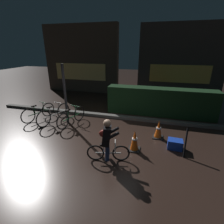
% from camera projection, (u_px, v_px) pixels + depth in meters
% --- Properties ---
extents(ground_plane, '(40.00, 40.00, 0.00)m').
position_uv_depth(ground_plane, '(101.00, 143.00, 5.54)').
color(ground_plane, black).
extents(sidewalk_curb, '(12.00, 0.24, 0.12)m').
position_uv_depth(sidewalk_curb, '(117.00, 117.00, 7.50)').
color(sidewalk_curb, '#56544F').
rests_on(sidewalk_curb, ground).
extents(hedge_row, '(4.80, 0.70, 1.26)m').
position_uv_depth(hedge_row, '(160.00, 102.00, 7.67)').
color(hedge_row, black).
rests_on(hedge_row, ground).
extents(storefront_left, '(5.17, 0.54, 4.41)m').
position_uv_depth(storefront_left, '(81.00, 59.00, 11.48)').
color(storefront_left, '#42382D').
rests_on(storefront_left, ground).
extents(storefront_right, '(5.21, 0.54, 4.39)m').
position_uv_depth(storefront_right, '(181.00, 61.00, 10.54)').
color(storefront_right, '#383330').
rests_on(storefront_right, ground).
extents(street_post, '(0.10, 0.10, 2.40)m').
position_uv_depth(street_post, '(65.00, 95.00, 6.65)').
color(street_post, '#2D2D33').
rests_on(street_post, ground).
extents(parked_bike_leftmost, '(0.60, 1.51, 0.73)m').
position_uv_depth(parked_bike_leftmost, '(39.00, 112.00, 7.24)').
color(parked_bike_leftmost, black).
rests_on(parked_bike_leftmost, ground).
extents(parked_bike_left_mid, '(0.56, 1.67, 0.80)m').
position_uv_depth(parked_bike_left_mid, '(54.00, 114.00, 6.96)').
color(parked_bike_left_mid, black).
rests_on(parked_bike_left_mid, ground).
extents(parked_bike_center_left, '(0.52, 1.56, 0.74)m').
position_uv_depth(parked_bike_center_left, '(72.00, 117.00, 6.77)').
color(parked_bike_center_left, black).
rests_on(parked_bike_center_left, ground).
extents(traffic_cone_near, '(0.36, 0.36, 0.67)m').
position_uv_depth(traffic_cone_near, '(135.00, 141.00, 5.07)').
color(traffic_cone_near, black).
rests_on(traffic_cone_near, ground).
extents(traffic_cone_far, '(0.36, 0.36, 0.64)m').
position_uv_depth(traffic_cone_far, '(158.00, 129.00, 5.79)').
color(traffic_cone_far, black).
rests_on(traffic_cone_far, ground).
extents(blue_crate, '(0.46, 0.34, 0.30)m').
position_uv_depth(blue_crate, '(175.00, 144.00, 5.20)').
color(blue_crate, '#193DB7').
rests_on(blue_crate, ground).
extents(cyclist, '(1.17, 0.50, 1.25)m').
position_uv_depth(cyclist, '(107.00, 140.00, 4.50)').
color(cyclist, black).
rests_on(cyclist, ground).
extents(closed_umbrella, '(0.10, 0.39, 0.80)m').
position_uv_depth(closed_umbrella, '(186.00, 142.00, 4.83)').
color(closed_umbrella, black).
rests_on(closed_umbrella, ground).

